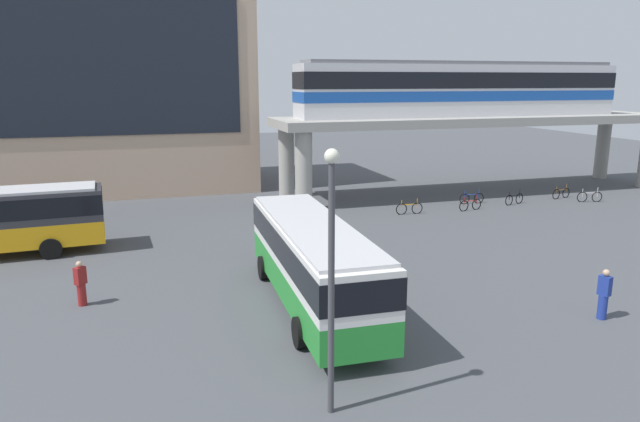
{
  "coord_description": "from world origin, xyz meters",
  "views": [
    {
      "loc": [
        -5.94,
        -20.37,
        8.24
      ],
      "look_at": [
        1.86,
        4.86,
        2.2
      ],
      "focal_mm": 32.31,
      "sensor_mm": 36.0,
      "label": 1
    }
  ],
  "objects_px": {
    "station_building": "(54,77)",
    "bicycle_orange": "(409,208)",
    "bicycle_blue": "(472,198)",
    "pedestrian_walking_across": "(81,285)",
    "bicycle_red": "(470,205)",
    "bicycle_silver": "(590,197)",
    "train": "(462,88)",
    "bus_main": "(312,256)",
    "bicycle_brown": "(561,193)",
    "pedestrian_by_bike_rack": "(604,296)",
    "bicycle_black": "(514,199)"
  },
  "relations": [
    {
      "from": "station_building",
      "to": "bicycle_orange",
      "type": "relative_size",
      "value": 15.76
    },
    {
      "from": "bicycle_blue",
      "to": "pedestrian_walking_across",
      "type": "relative_size",
      "value": 1.04
    },
    {
      "from": "bicycle_orange",
      "to": "bicycle_red",
      "type": "relative_size",
      "value": 1.01
    },
    {
      "from": "bicycle_silver",
      "to": "bicycle_red",
      "type": "bearing_deg",
      "value": 179.34
    },
    {
      "from": "train",
      "to": "bicycle_blue",
      "type": "height_order",
      "value": "train"
    },
    {
      "from": "station_building",
      "to": "bus_main",
      "type": "distance_m",
      "value": 30.86
    },
    {
      "from": "train",
      "to": "bicycle_red",
      "type": "bearing_deg",
      "value": -111.67
    },
    {
      "from": "station_building",
      "to": "bicycle_brown",
      "type": "xyz_separation_m",
      "value": [
        34.05,
        -13.91,
        -8.04
      ]
    },
    {
      "from": "station_building",
      "to": "train",
      "type": "xyz_separation_m",
      "value": [
        27.99,
        -9.9,
        -0.77
      ]
    },
    {
      "from": "bus_main",
      "to": "bicycle_silver",
      "type": "relative_size",
      "value": 6.35
    },
    {
      "from": "pedestrian_by_bike_rack",
      "to": "pedestrian_walking_across",
      "type": "distance_m",
      "value": 18.87
    },
    {
      "from": "bicycle_silver",
      "to": "pedestrian_by_bike_rack",
      "type": "xyz_separation_m",
      "value": [
        -14.17,
        -16.48,
        0.51
      ]
    },
    {
      "from": "bicycle_blue",
      "to": "station_building",
      "type": "bearing_deg",
      "value": 153.33
    },
    {
      "from": "bicycle_blue",
      "to": "bicycle_silver",
      "type": "xyz_separation_m",
      "value": [
        8.08,
        -1.92,
        0.0
      ]
    },
    {
      "from": "train",
      "to": "bicycle_silver",
      "type": "bearing_deg",
      "value": -38.16
    },
    {
      "from": "bicycle_orange",
      "to": "pedestrian_walking_across",
      "type": "distance_m",
      "value": 20.84
    },
    {
      "from": "bus_main",
      "to": "bicycle_blue",
      "type": "distance_m",
      "value": 21.2
    },
    {
      "from": "bicycle_orange",
      "to": "bicycle_red",
      "type": "xyz_separation_m",
      "value": [
        4.23,
        -0.19,
        0.0
      ]
    },
    {
      "from": "station_building",
      "to": "pedestrian_by_bike_rack",
      "type": "xyz_separation_m",
      "value": [
        20.94,
        -31.97,
        -7.54
      ]
    },
    {
      "from": "train",
      "to": "bicycle_orange",
      "type": "height_order",
      "value": "train"
    },
    {
      "from": "bicycle_black",
      "to": "pedestrian_walking_across",
      "type": "height_order",
      "value": "pedestrian_walking_across"
    },
    {
      "from": "bicycle_blue",
      "to": "pedestrian_walking_across",
      "type": "xyz_separation_m",
      "value": [
        -23.71,
        -11.64,
        0.45
      ]
    },
    {
      "from": "bicycle_red",
      "to": "pedestrian_walking_across",
      "type": "bearing_deg",
      "value": -156.39
    },
    {
      "from": "bicycle_silver",
      "to": "bicycle_blue",
      "type": "bearing_deg",
      "value": 166.63
    },
    {
      "from": "bus_main",
      "to": "pedestrian_walking_across",
      "type": "height_order",
      "value": "bus_main"
    },
    {
      "from": "train",
      "to": "bicycle_brown",
      "type": "xyz_separation_m",
      "value": [
        6.06,
        -4.01,
        -7.28
      ]
    },
    {
      "from": "station_building",
      "to": "bicycle_blue",
      "type": "distance_m",
      "value": 31.3
    },
    {
      "from": "bus_main",
      "to": "bicycle_blue",
      "type": "xyz_separation_m",
      "value": [
        15.53,
        14.34,
        -1.63
      ]
    },
    {
      "from": "bicycle_black",
      "to": "bicycle_blue",
      "type": "height_order",
      "value": "same"
    },
    {
      "from": "bus_main",
      "to": "bicycle_blue",
      "type": "relative_size",
      "value": 6.21
    },
    {
      "from": "train",
      "to": "bicycle_red",
      "type": "distance_m",
      "value": 9.37
    },
    {
      "from": "station_building",
      "to": "bicycle_black",
      "type": "bearing_deg",
      "value": -26.27
    },
    {
      "from": "bicycle_black",
      "to": "bicycle_brown",
      "type": "height_order",
      "value": "same"
    },
    {
      "from": "bicycle_brown",
      "to": "bicycle_blue",
      "type": "bearing_deg",
      "value": 177.27
    },
    {
      "from": "bicycle_black",
      "to": "train",
      "type": "bearing_deg",
      "value": 109.34
    },
    {
      "from": "station_building",
      "to": "bicycle_brown",
      "type": "distance_m",
      "value": 37.65
    },
    {
      "from": "bus_main",
      "to": "bicycle_silver",
      "type": "bearing_deg",
      "value": 27.75
    },
    {
      "from": "bicycle_orange",
      "to": "pedestrian_by_bike_rack",
      "type": "height_order",
      "value": "pedestrian_by_bike_rack"
    },
    {
      "from": "bicycle_black",
      "to": "bicycle_red",
      "type": "bearing_deg",
      "value": -168.98
    },
    {
      "from": "bicycle_black",
      "to": "bicycle_silver",
      "type": "bearing_deg",
      "value": -8.91
    },
    {
      "from": "bus_main",
      "to": "bicycle_red",
      "type": "bearing_deg",
      "value": 41.19
    },
    {
      "from": "bus_main",
      "to": "bicycle_brown",
      "type": "distance_m",
      "value": 26.6
    },
    {
      "from": "train",
      "to": "pedestrian_by_bike_rack",
      "type": "relative_size",
      "value": 13.33
    },
    {
      "from": "pedestrian_by_bike_rack",
      "to": "bicycle_brown",
      "type": "bearing_deg",
      "value": 54.01
    },
    {
      "from": "bicycle_black",
      "to": "bicycle_silver",
      "type": "height_order",
      "value": "same"
    },
    {
      "from": "bicycle_orange",
      "to": "pedestrian_by_bike_rack",
      "type": "xyz_separation_m",
      "value": [
        -0.65,
        -16.77,
        0.51
      ]
    },
    {
      "from": "bicycle_red",
      "to": "bicycle_orange",
      "type": "bearing_deg",
      "value": 177.41
    },
    {
      "from": "pedestrian_by_bike_rack",
      "to": "station_building",
      "type": "bearing_deg",
      "value": 123.22
    },
    {
      "from": "station_building",
      "to": "bicycle_black",
      "type": "relative_size",
      "value": 16.23
    },
    {
      "from": "train",
      "to": "station_building",
      "type": "bearing_deg",
      "value": 160.52
    }
  ]
}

